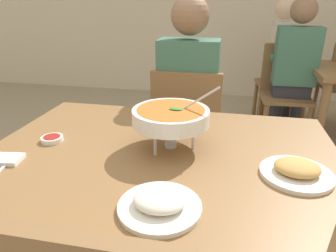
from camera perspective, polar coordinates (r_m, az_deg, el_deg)
name	(u,v)px	position (r m, az deg, el deg)	size (l,w,h in m)	color
dining_table_main	(161,173)	(1.23, -1.40, -8.82)	(1.37, 0.99, 0.73)	brown
chair_diner_main	(187,128)	(1.98, 3.63, -0.35)	(0.44, 0.44, 0.90)	brown
diner_main	(189,91)	(1.93, 3.94, 6.48)	(0.40, 0.45, 1.31)	#2D2D38
curry_bowl	(171,117)	(1.18, 0.53, 1.70)	(0.33, 0.30, 0.26)	silver
rice_plate	(160,203)	(0.88, -1.58, -14.30)	(0.24, 0.24, 0.06)	white
appetizer_plate	(297,171)	(1.12, 23.00, -7.72)	(0.24, 0.24, 0.06)	white
sauce_dish	(52,139)	(1.36, -20.93, -2.24)	(0.09, 0.09, 0.02)	white
napkin_folded	(5,159)	(1.27, -28.30, -5.50)	(0.12, 0.08, 0.02)	white
spoon_utensil	(3,168)	(1.22, -28.59, -6.90)	(0.01, 0.17, 0.01)	silver
chair_bg_left	(289,78)	(3.51, 21.75, 8.41)	(0.49, 0.49, 0.90)	brown
chair_bg_middle	(284,87)	(3.12, 20.97, 6.85)	(0.46, 0.46, 0.90)	brown
patron_bg_left	(284,54)	(3.51, 20.93, 12.49)	(0.45, 0.40, 1.31)	#2D2D38
patron_bg_middle	(294,64)	(3.01, 22.63, 10.75)	(0.40, 0.45, 1.31)	#2D2D38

